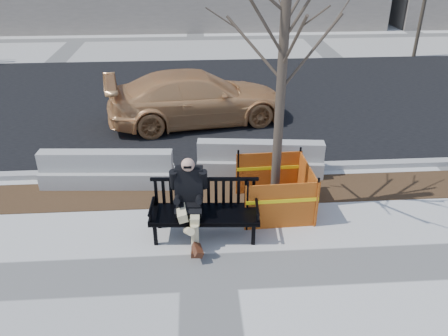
{
  "coord_description": "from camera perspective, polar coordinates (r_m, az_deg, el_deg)",
  "views": [
    {
      "loc": [
        -0.12,
        -5.87,
        5.11
      ],
      "look_at": [
        0.38,
        1.62,
        1.12
      ],
      "focal_mm": 35.9,
      "sensor_mm": 36.0,
      "label": 1
    }
  ],
  "objects": [
    {
      "name": "sedan",
      "position": [
        13.62,
        -3.33,
        5.92
      ],
      "size": [
        5.55,
        3.08,
        1.52
      ],
      "primitive_type": "imported",
      "rotation": [
        0.0,
        0.0,
        1.76
      ],
      "color": "tan",
      "rests_on": "ground"
    },
    {
      "name": "jersey_barrier_right",
      "position": [
        10.67,
        4.53,
        -0.7
      ],
      "size": [
        2.97,
        0.89,
        0.84
      ],
      "primitive_type": null,
      "rotation": [
        0.0,
        0.0,
        -0.11
      ],
      "color": "#A29F98",
      "rests_on": "ground"
    },
    {
      "name": "ground",
      "position": [
        7.79,
        -2.06,
        -13.04
      ],
      "size": [
        120.0,
        120.0,
        0.0
      ],
      "primitive_type": "plane",
      "color": "beige",
      "rests_on": "ground"
    },
    {
      "name": "curb",
      "position": [
        10.69,
        -2.75,
        -0.22
      ],
      "size": [
        60.0,
        0.25,
        0.12
      ],
      "primitive_type": "cube",
      "color": "#9E9B93",
      "rests_on": "ground"
    },
    {
      "name": "bench",
      "position": [
        8.58,
        -2.42,
        -8.57
      ],
      "size": [
        2.09,
        0.86,
        1.09
      ],
      "primitive_type": null,
      "rotation": [
        0.0,
        0.0,
        -0.06
      ],
      "color": "black",
      "rests_on": "ground"
    },
    {
      "name": "seated_man",
      "position": [
        8.64,
        -4.3,
        -8.34
      ],
      "size": [
        0.73,
        1.14,
        1.55
      ],
      "primitive_type": null,
      "rotation": [
        0.0,
        0.0,
        -0.06
      ],
      "color": "black",
      "rests_on": "ground"
    },
    {
      "name": "mulch_strip",
      "position": [
        9.89,
        -2.6,
        -3.09
      ],
      "size": [
        40.0,
        1.2,
        0.02
      ],
      "primitive_type": "cube",
      "color": "#47301C",
      "rests_on": "ground"
    },
    {
      "name": "jersey_barrier_left",
      "position": [
        10.51,
        -14.43,
        -2.07
      ],
      "size": [
        2.97,
        0.78,
        0.84
      ],
      "primitive_type": null,
      "rotation": [
        0.0,
        0.0,
        -0.07
      ],
      "color": "#A9A69E",
      "rests_on": "ground"
    },
    {
      "name": "tree_fence",
      "position": [
        9.38,
        6.32,
        -5.19
      ],
      "size": [
        2.2,
        2.2,
        5.32
      ],
      "primitive_type": null,
      "rotation": [
        0.0,
        0.0,
        0.04
      ],
      "color": "orange",
      "rests_on": "ground"
    },
    {
      "name": "far_tree_right",
      "position": [
        22.88,
        22.99,
        12.95
      ],
      "size": [
        1.92,
        1.92,
        4.85
      ],
      "primitive_type": null,
      "rotation": [
        0.0,
        0.0,
        -0.07
      ],
      "color": "#403729",
      "rests_on": "ground"
    },
    {
      "name": "asphalt_street",
      "position": [
        15.54,
        -3.24,
        8.77
      ],
      "size": [
        60.0,
        10.4,
        0.01
      ],
      "primitive_type": "cube",
      "color": "black",
      "rests_on": "ground"
    }
  ]
}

